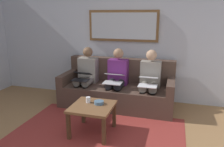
{
  "coord_description": "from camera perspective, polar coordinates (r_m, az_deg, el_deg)",
  "views": [
    {
      "loc": [
        -1.06,
        1.97,
        1.76
      ],
      "look_at": [
        0.0,
        -1.7,
        0.75
      ],
      "focal_mm": 35.43,
      "sensor_mm": 36.0,
      "label": 1
    }
  ],
  "objects": [
    {
      "name": "wall_rear",
      "position": [
        4.72,
        3.07,
        9.19
      ],
      "size": [
        6.0,
        0.12,
        2.6
      ],
      "primitive_type": "cube",
      "color": "#B7BCC6",
      "rests_on": "ground_plane"
    },
    {
      "name": "couch",
      "position": [
        4.47,
        1.49,
        -4.13
      ],
      "size": [
        2.2,
        0.9,
        0.9
      ],
      "color": "#4C382D",
      "rests_on": "ground_plane"
    },
    {
      "name": "laptop_black",
      "position": [
        4.3,
        -7.82,
        -0.71
      ],
      "size": [
        0.32,
        0.34,
        0.15
      ],
      "color": "black"
    },
    {
      "name": "person_right",
      "position": [
        4.52,
        -6.59,
        -0.07
      ],
      "size": [
        0.38,
        0.58,
        1.14
      ],
      "color": "gray",
      "rests_on": "couch"
    },
    {
      "name": "laptop_white",
      "position": [
        3.97,
        9.35,
        -1.93
      ],
      "size": [
        0.33,
        0.36,
        0.15
      ],
      "color": "white"
    },
    {
      "name": "framed_mirror",
      "position": [
        4.61,
        2.84,
        12.17
      ],
      "size": [
        1.45,
        0.05,
        0.63
      ],
      "color": "brown"
    },
    {
      "name": "laptop_silver",
      "position": [
        4.09,
        0.44,
        -1.19
      ],
      "size": [
        0.34,
        0.38,
        0.16
      ],
      "color": "silver"
    },
    {
      "name": "cup",
      "position": [
        3.45,
        -6.17,
        -6.75
      ],
      "size": [
        0.07,
        0.07,
        0.09
      ],
      "primitive_type": "cylinder",
      "color": "silver",
      "rests_on": "coffee_table"
    },
    {
      "name": "area_rug",
      "position": [
        3.49,
        -4.01,
        -15.46
      ],
      "size": [
        2.6,
        1.8,
        0.01
      ],
      "primitive_type": "cube",
      "color": "maroon",
      "rests_on": "ground_plane"
    },
    {
      "name": "person_middle",
      "position": [
        4.32,
        1.28,
        -0.67
      ],
      "size": [
        0.38,
        0.58,
        1.14
      ],
      "color": "#66236B",
      "rests_on": "couch"
    },
    {
      "name": "coffee_table",
      "position": [
        3.38,
        -5.08,
        -9.28
      ],
      "size": [
        0.62,
        0.62,
        0.45
      ],
      "color": "brown",
      "rests_on": "ground_plane"
    },
    {
      "name": "person_left",
      "position": [
        4.21,
        9.74,
        -1.31
      ],
      "size": [
        0.38,
        0.58,
        1.14
      ],
      "color": "gray",
      "rests_on": "couch"
    },
    {
      "name": "bowl",
      "position": [
        3.39,
        -3.42,
        -7.48
      ],
      "size": [
        0.15,
        0.15,
        0.05
      ],
      "primitive_type": "cylinder",
      "color": "slate",
      "rests_on": "coffee_table"
    }
  ]
}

